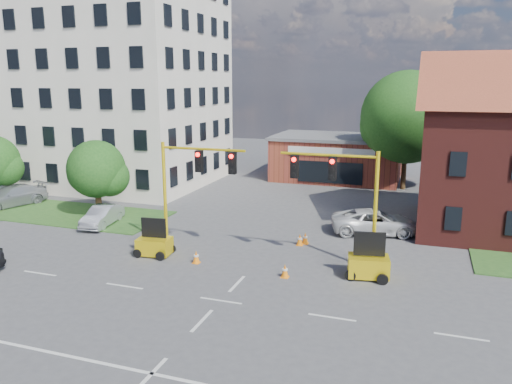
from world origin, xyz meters
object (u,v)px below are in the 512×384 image
(trailer_west, at_px, (154,244))
(trailer_east, at_px, (368,264))
(signal_mast_east, at_px, (343,194))
(pickup_white, at_px, (375,222))
(signal_mast_west, at_px, (190,183))

(trailer_west, bearing_deg, trailer_east, -3.80)
(signal_mast_east, distance_m, pickup_white, 7.27)
(signal_mast_west, bearing_deg, trailer_west, -130.19)
(signal_mast_west, height_order, signal_mast_east, same)
(trailer_west, distance_m, trailer_east, 11.74)
(trailer_west, bearing_deg, pickup_white, 29.24)
(trailer_west, relative_size, pickup_white, 0.37)
(signal_mast_west, xyz_separation_m, signal_mast_east, (8.71, 0.00, 0.00))
(trailer_west, bearing_deg, signal_mast_east, 2.96)
(signal_mast_east, relative_size, trailer_west, 2.99)
(signal_mast_east, xyz_separation_m, trailer_east, (1.55, -1.14, -3.21))
(trailer_east, height_order, pickup_white, trailer_east)
(trailer_east, xyz_separation_m, pickup_white, (-0.43, 7.59, 0.06))
(signal_mast_east, bearing_deg, signal_mast_west, 180.00)
(trailer_west, relative_size, trailer_east, 0.92)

